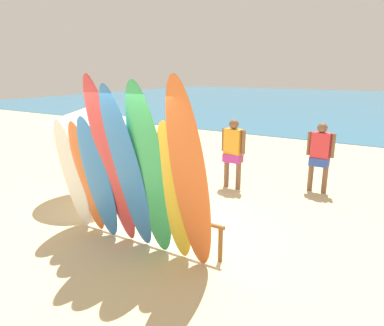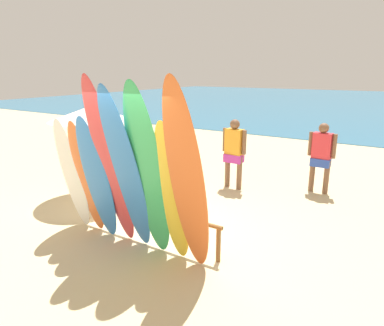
# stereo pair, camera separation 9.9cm
# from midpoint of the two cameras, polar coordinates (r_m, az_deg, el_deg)

# --- Properties ---
(ground) EXTENTS (60.00, 60.00, 0.00)m
(ground) POSITION_cam_midpoint_polar(r_m,az_deg,el_deg) (18.69, 20.31, 5.60)
(ground) COLOR #D3BC8C
(ocean_water) EXTENTS (60.00, 40.00, 0.02)m
(ocean_water) POSITION_cam_midpoint_polar(r_m,az_deg,el_deg) (34.60, 25.83, 9.03)
(ocean_water) COLOR teal
(ocean_water) RESTS_ON ground
(surfboard_rack) EXTENTS (2.98, 0.07, 0.59)m
(surfboard_rack) POSITION_cam_midpoint_polar(r_m,az_deg,el_deg) (5.91, -8.32, -8.15)
(surfboard_rack) COLOR brown
(surfboard_rack) RESTS_ON ground
(surfboard_white_0) EXTENTS (0.59, 0.50, 2.03)m
(surfboard_white_0) POSITION_cam_midpoint_polar(r_m,az_deg,el_deg) (6.34, -19.67, -2.00)
(surfboard_white_0) COLOR white
(surfboard_white_0) RESTS_ON ground
(surfboard_orange_1) EXTENTS (0.48, 0.52, 2.04)m
(surfboard_orange_1) POSITION_cam_midpoint_polar(r_m,az_deg,el_deg) (6.05, -17.45, -2.58)
(surfboard_orange_1) COLOR orange
(surfboard_orange_1) RESTS_ON ground
(surfboard_blue_2) EXTENTS (0.56, 0.57, 2.15)m
(surfboard_blue_2) POSITION_cam_midpoint_polar(r_m,az_deg,el_deg) (5.74, -15.80, -2.83)
(surfboard_blue_2) COLOR #337AD1
(surfboard_blue_2) RESTS_ON ground
(surfboard_red_3) EXTENTS (0.51, 0.81, 2.76)m
(surfboard_red_3) POSITION_cam_midpoint_polar(r_m,az_deg,el_deg) (5.35, -13.73, -0.54)
(surfboard_red_3) COLOR #D13D42
(surfboard_red_3) RESTS_ON ground
(surfboard_blue_4) EXTENTS (0.61, 0.84, 2.64)m
(surfboard_blue_4) POSITION_cam_midpoint_polar(r_m,az_deg,el_deg) (5.16, -11.19, -1.67)
(surfboard_blue_4) COLOR #337AD1
(surfboard_blue_4) RESTS_ON ground
(surfboard_green_5) EXTENTS (0.60, 0.71, 2.69)m
(surfboard_green_5) POSITION_cam_midpoint_polar(r_m,az_deg,el_deg) (4.93, -7.58, -2.00)
(surfboard_green_5) COLOR #38B266
(surfboard_green_5) RESTS_ON ground
(surfboard_yellow_6) EXTENTS (0.47, 0.57, 2.19)m
(surfboard_yellow_6) POSITION_cam_midpoint_polar(r_m,az_deg,el_deg) (4.86, -3.49, -5.30)
(surfboard_yellow_6) COLOR yellow
(surfboard_yellow_6) RESTS_ON ground
(surfboard_orange_7) EXTENTS (0.55, 0.84, 2.77)m
(surfboard_orange_7) POSITION_cam_midpoint_polar(r_m,az_deg,el_deg) (4.43, -0.95, -3.34)
(surfboard_orange_7) COLOR orange
(surfboard_orange_7) RESTS_ON ground
(beachgoer_photographing) EXTENTS (0.63, 0.27, 1.68)m
(beachgoer_photographing) POSITION_cam_midpoint_polar(r_m,az_deg,el_deg) (8.27, 6.50, 2.33)
(beachgoer_photographing) COLOR brown
(beachgoer_photographing) RESTS_ON ground
(beachgoer_midbeach) EXTENTS (0.62, 0.26, 1.64)m
(beachgoer_midbeach) POSITION_cam_midpoint_polar(r_m,az_deg,el_deg) (8.45, 20.16, 1.61)
(beachgoer_midbeach) COLOR brown
(beachgoer_midbeach) RESTS_ON ground
(beach_chair_red) EXTENTS (0.67, 0.76, 0.84)m
(beach_chair_red) POSITION_cam_midpoint_polar(r_m,az_deg,el_deg) (9.49, -16.11, 0.16)
(beach_chair_red) COLOR #B7B7BC
(beach_chair_red) RESTS_ON ground
(beach_umbrella) EXTENTS (1.82, 1.82, 2.05)m
(beach_umbrella) POSITION_cam_midpoint_polar(r_m,az_deg,el_deg) (7.81, -16.94, 7.82)
(beach_umbrella) COLOR silver
(beach_umbrella) RESTS_ON ground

